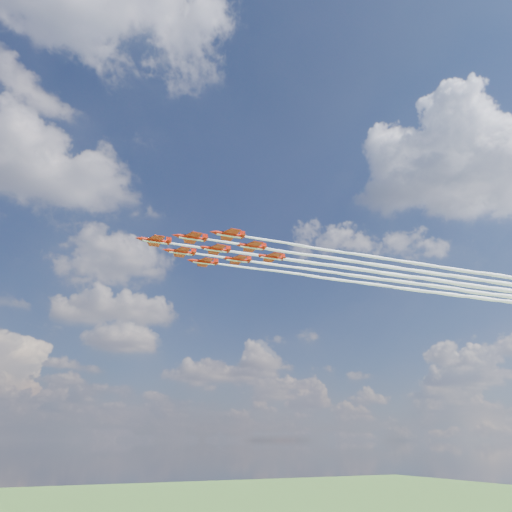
% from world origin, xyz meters
% --- Properties ---
extents(jet_lead, '(156.13, 12.73, 2.66)m').
position_xyz_m(jet_lead, '(52.34, 0.95, 87.12)').
color(jet_lead, red).
extents(jet_row2_port, '(156.13, 12.73, 2.66)m').
position_xyz_m(jet_row2_port, '(61.42, -5.83, 87.12)').
color(jet_row2_port, red).
extents(jet_row2_starb, '(156.13, 12.73, 2.66)m').
position_xyz_m(jet_row2_starb, '(62.03, 6.83, 87.12)').
color(jet_row2_starb, red).
extents(jet_row3_port, '(156.13, 12.73, 2.66)m').
position_xyz_m(jet_row3_port, '(70.49, -12.61, 87.12)').
color(jet_row3_port, red).
extents(jet_row3_centre, '(156.13, 12.73, 2.66)m').
position_xyz_m(jet_row3_centre, '(71.11, 0.04, 87.12)').
color(jet_row3_centre, red).
extents(jet_row3_starb, '(156.13, 12.73, 2.66)m').
position_xyz_m(jet_row3_starb, '(71.72, 12.70, 87.12)').
color(jet_row3_starb, red).
extents(jet_row4_port, '(156.13, 12.73, 2.66)m').
position_xyz_m(jet_row4_port, '(80.18, -6.74, 87.12)').
color(jet_row4_port, red).
extents(jet_row4_starb, '(156.13, 12.73, 2.66)m').
position_xyz_m(jet_row4_starb, '(80.79, 5.92, 87.12)').
color(jet_row4_starb, red).
extents(jet_tail, '(156.13, 12.73, 2.66)m').
position_xyz_m(jet_tail, '(89.87, -0.86, 87.12)').
color(jet_tail, red).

